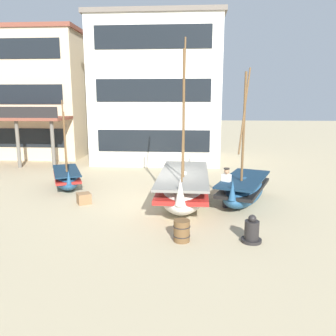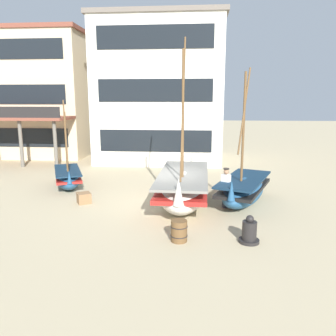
% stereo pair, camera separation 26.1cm
% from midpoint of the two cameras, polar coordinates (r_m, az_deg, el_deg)
% --- Properties ---
extents(ground_plane, '(120.00, 120.00, 0.00)m').
position_cam_midpoint_polar(ground_plane, '(14.82, 0.17, -6.08)').
color(ground_plane, tan).
extents(fishing_boat_near_left, '(2.91, 4.42, 5.75)m').
position_cam_midpoint_polar(fishing_boat_near_left, '(15.14, 13.02, -3.51)').
color(fishing_boat_near_left, '#23517A').
rests_on(fishing_boat_near_left, ground).
extents(fishing_boat_centre_large, '(2.16, 5.91, 6.95)m').
position_cam_midpoint_polar(fishing_boat_centre_large, '(14.66, 3.09, -3.21)').
color(fishing_boat_centre_large, silver).
rests_on(fishing_boat_centre_large, ground).
extents(fishing_boat_far_right, '(2.49, 3.62, 4.43)m').
position_cam_midpoint_polar(fishing_boat_far_right, '(18.26, -16.05, -1.49)').
color(fishing_boat_far_right, '#23517A').
rests_on(fishing_boat_far_right, ground).
extents(fisherman_by_hull, '(0.42, 0.38, 1.68)m').
position_cam_midpoint_polar(fisherman_by_hull, '(14.39, 10.15, -3.35)').
color(fisherman_by_hull, '#33333D').
rests_on(fisherman_by_hull, ground).
extents(capstan_winch, '(0.66, 0.66, 0.90)m').
position_cam_midpoint_polar(capstan_winch, '(11.26, 14.12, -10.35)').
color(capstan_winch, black).
rests_on(capstan_winch, ground).
extents(wooden_barrel, '(0.56, 0.56, 0.70)m').
position_cam_midpoint_polar(wooden_barrel, '(11.03, 2.55, -10.48)').
color(wooden_barrel, brown).
rests_on(wooden_barrel, ground).
extents(cargo_crate, '(0.75, 0.75, 0.46)m').
position_cam_midpoint_polar(cargo_crate, '(15.33, -13.43, -4.91)').
color(cargo_crate, olive).
rests_on(cargo_crate, ground).
extents(harbor_building_main, '(9.12, 6.62, 10.02)m').
position_cam_midpoint_polar(harbor_building_main, '(25.43, -0.98, 12.71)').
color(harbor_building_main, silver).
rests_on(harbor_building_main, ground).
extents(harbor_building_annex, '(8.56, 9.03, 9.61)m').
position_cam_midpoint_polar(harbor_building_annex, '(29.72, -20.75, 11.37)').
color(harbor_building_annex, beige).
rests_on(harbor_building_annex, ground).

